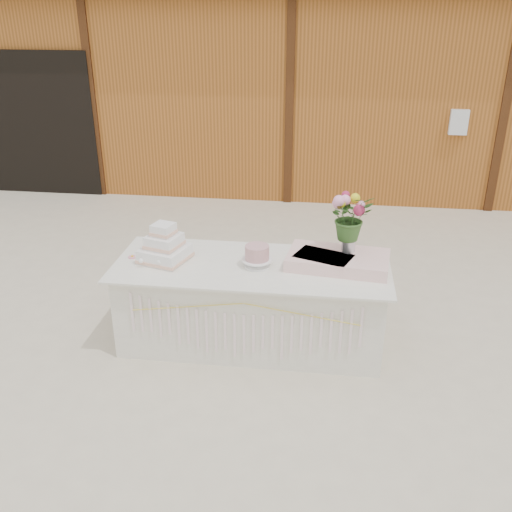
# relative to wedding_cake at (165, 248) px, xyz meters

# --- Properties ---
(ground) EXTENTS (80.00, 80.00, 0.00)m
(ground) POSITION_rel_wedding_cake_xyz_m (0.77, 0.01, -0.89)
(ground) COLOR beige
(ground) RESTS_ON ground
(barn) EXTENTS (12.60, 4.60, 3.30)m
(barn) POSITION_rel_wedding_cake_xyz_m (0.76, 6.00, 0.79)
(barn) COLOR #A65D22
(barn) RESTS_ON ground
(cake_table) EXTENTS (2.40, 1.00, 0.77)m
(cake_table) POSITION_rel_wedding_cake_xyz_m (0.77, 0.00, -0.50)
(cake_table) COLOR white
(cake_table) RESTS_ON ground
(wedding_cake) EXTENTS (0.47, 0.47, 0.34)m
(wedding_cake) POSITION_rel_wedding_cake_xyz_m (0.00, 0.00, 0.00)
(wedding_cake) COLOR white
(wedding_cake) RESTS_ON cake_table
(pink_cake_stand) EXTENTS (0.27, 0.27, 0.19)m
(pink_cake_stand) POSITION_rel_wedding_cake_xyz_m (0.82, -0.02, -0.01)
(pink_cake_stand) COLOR white
(pink_cake_stand) RESTS_ON cake_table
(satin_runner) EXTENTS (0.91, 0.60, 0.11)m
(satin_runner) POSITION_rel_wedding_cake_xyz_m (1.51, 0.08, -0.06)
(satin_runner) COLOR beige
(satin_runner) RESTS_ON cake_table
(flower_vase) EXTENTS (0.12, 0.12, 0.16)m
(flower_vase) POSITION_rel_wedding_cake_xyz_m (1.60, 0.16, 0.07)
(flower_vase) COLOR silver
(flower_vase) RESTS_ON satin_runner
(bouquet) EXTENTS (0.46, 0.44, 0.41)m
(bouquet) POSITION_rel_wedding_cake_xyz_m (1.60, 0.16, 0.36)
(bouquet) COLOR #335A24
(bouquet) RESTS_ON flower_vase
(loose_flowers) EXTENTS (0.24, 0.40, 0.02)m
(loose_flowers) POSITION_rel_wedding_cake_xyz_m (-0.24, 0.11, -0.11)
(loose_flowers) COLOR pink
(loose_flowers) RESTS_ON cake_table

